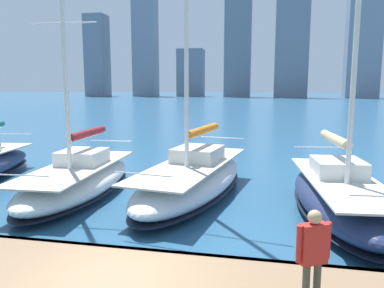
{
  "coord_description": "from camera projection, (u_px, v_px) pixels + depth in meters",
  "views": [
    {
      "loc": [
        -2.82,
        6.41,
        4.28
      ],
      "look_at": [
        -0.07,
        -6.97,
        2.2
      ],
      "focal_mm": 35.0,
      "sensor_mm": 36.0,
      "label": 1
    }
  ],
  "objects": [
    {
      "name": "sailboat_orange",
      "position": [
        193.0,
        177.0,
        14.79
      ],
      "size": [
        4.23,
        9.53,
        13.08
      ],
      "color": "white",
      "rests_on": "ground"
    },
    {
      "name": "dock_pier",
      "position": [
        119.0,
        277.0,
        7.42
      ],
      "size": [
        28.0,
        2.8,
        0.6
      ],
      "color": "#896B4C",
      "rests_on": "ground"
    },
    {
      "name": "person_red_shirt",
      "position": [
        313.0,
        250.0,
        6.11
      ],
      "size": [
        0.57,
        0.39,
        1.73
      ],
      "color": "#4C473D",
      "rests_on": "dock_pier"
    },
    {
      "name": "sailboat_tan",
      "position": [
        340.0,
        195.0,
        12.39
      ],
      "size": [
        3.39,
        8.19,
        13.1
      ],
      "color": "navy",
      "rests_on": "ground"
    },
    {
      "name": "city_skyline",
      "position": [
        262.0,
        54.0,
        158.83
      ],
      "size": [
        164.79,
        21.1,
        47.13
      ],
      "color": "gray",
      "rests_on": "ground"
    },
    {
      "name": "sailboat_maroon",
      "position": [
        78.0,
        179.0,
        14.85
      ],
      "size": [
        3.18,
        8.17,
        10.11
      ],
      "color": "white",
      "rests_on": "ground"
    }
  ]
}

